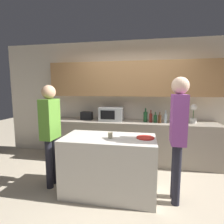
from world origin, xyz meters
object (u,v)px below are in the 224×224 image
object	(u,v)px
bottle_2	(155,118)
plate_on_island	(145,138)
toaster	(87,116)
person_center	(50,127)
bottle_0	(145,117)
bottle_3	(160,119)
person_left	(178,129)
bottle_1	(151,118)
microwave	(111,114)
cup_0	(110,135)
potted_plant	(193,114)
bottle_4	(166,118)

from	to	relation	value
bottle_2	plate_on_island	xyz separation A→B (m)	(-0.21, -1.19, -0.09)
toaster	person_center	size ratio (longest dim) A/B	0.16
bottle_0	bottle_3	size ratio (longest dim) A/B	1.28
bottle_2	person_left	size ratio (longest dim) A/B	0.13
bottle_1	person_center	xyz separation A→B (m)	(-1.63, -1.20, -0.01)
microwave	person_left	world-z (taller)	person_left
toaster	bottle_1	bearing A→B (deg)	-3.46
cup_0	bottle_1	bearing A→B (deg)	64.10
microwave	bottle_3	xyz separation A→B (m)	(1.05, -0.13, -0.06)
potted_plant	bottle_3	world-z (taller)	potted_plant
microwave	bottle_2	distance (m)	0.96
potted_plant	bottle_0	distance (m)	0.98
bottle_1	bottle_2	size ratio (longest dim) A/B	1.17
potted_plant	bottle_2	size ratio (longest dim) A/B	1.76
toaster	plate_on_island	bearing A→B (deg)	-43.91
bottle_2	person_left	distance (m)	1.29
toaster	bottle_0	world-z (taller)	bottle_0
bottle_1	bottle_3	xyz separation A→B (m)	(0.18, -0.04, -0.01)
cup_0	person_left	world-z (taller)	person_left
bottle_3	cup_0	size ratio (longest dim) A/B	2.59
person_left	bottle_2	bearing A→B (deg)	12.44
bottle_4	cup_0	bearing A→B (deg)	-126.01
bottle_3	plate_on_island	size ratio (longest dim) A/B	0.89
toaster	potted_plant	bearing A→B (deg)	0.00
bottle_1	person_center	distance (m)	2.03
toaster	person_center	distance (m)	1.30
potted_plant	cup_0	distance (m)	2.04
microwave	plate_on_island	distance (m)	1.49
toaster	person_center	world-z (taller)	person_center
bottle_0	cup_0	xyz separation A→B (m)	(-0.52, -1.33, -0.08)
bottle_1	bottle_2	world-z (taller)	bottle_1
bottle_0	person_left	world-z (taller)	person_left
microwave	potted_plant	xyz separation A→B (m)	(1.73, 0.00, 0.05)
bottle_4	person_left	distance (m)	1.27
bottle_2	bottle_3	xyz separation A→B (m)	(0.09, -0.04, 0.00)
bottle_2	bottle_1	bearing A→B (deg)	177.00
bottle_4	person_center	world-z (taller)	person_center
bottle_3	person_center	bearing A→B (deg)	-147.44
person_center	person_left	bearing A→B (deg)	89.71
bottle_4	cup_0	xyz separation A→B (m)	(-0.93, -1.28, -0.07)
plate_on_island	person_left	world-z (taller)	person_left
potted_plant	person_center	size ratio (longest dim) A/B	0.24
bottle_0	bottle_1	world-z (taller)	bottle_0
microwave	potted_plant	bearing A→B (deg)	0.05
bottle_2	bottle_3	distance (m)	0.10
microwave	person_left	distance (m)	1.80
toaster	bottle_0	size ratio (longest dim) A/B	0.88
cup_0	toaster	bearing A→B (deg)	120.84
bottle_3	person_left	bearing A→B (deg)	-83.55
cup_0	bottle_4	bearing A→B (deg)	53.99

